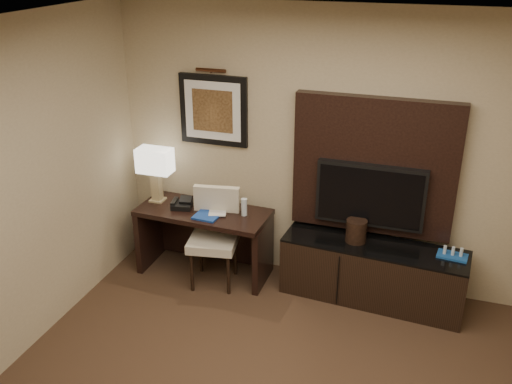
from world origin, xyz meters
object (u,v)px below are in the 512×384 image
at_px(tv, 370,195).
at_px(credenza, 372,272).
at_px(ice_bucket, 356,231).
at_px(desk_chair, 213,241).
at_px(water_bottle, 244,207).
at_px(minibar_tray, 453,252).
at_px(desk, 204,241).
at_px(desk_phone, 182,203).
at_px(table_lamp, 156,177).

bearing_deg(tv, credenza, -55.41).
height_order(tv, ice_bucket, tv).
bearing_deg(credenza, desk_chair, -168.34).
bearing_deg(water_bottle, ice_bucket, 2.48).
xyz_separation_m(water_bottle, minibar_tray, (1.96, 0.03, -0.16)).
bearing_deg(desk_chair, ice_bucket, 0.06).
distance_m(desk_chair, water_bottle, 0.45).
bearing_deg(water_bottle, tv, 7.89).
height_order(ice_bucket, minibar_tray, ice_bucket).
height_order(desk, ice_bucket, ice_bucket).
xyz_separation_m(desk, desk_phone, (-0.22, -0.01, 0.40)).
bearing_deg(desk_chair, table_lamp, 152.91).
relative_size(desk_chair, desk_phone, 4.83).
bearing_deg(ice_bucket, credenza, -7.37).
distance_m(desk_chair, table_lamp, 0.89).
distance_m(tv, table_lamp, 2.15).
bearing_deg(table_lamp, desk_phone, -13.12).
xyz_separation_m(desk, desk_chair, (0.17, -0.16, 0.12)).
height_order(desk, desk_chair, desk_chair).
relative_size(credenza, minibar_tray, 6.48).
bearing_deg(tv, desk_phone, -173.74).
distance_m(desk_phone, ice_bucket, 1.75).
bearing_deg(tv, table_lamp, -176.58).
relative_size(ice_bucket, minibar_tray, 0.83).
height_order(table_lamp, desk_phone, table_lamp).
distance_m(table_lamp, water_bottle, 0.98).
bearing_deg(minibar_tray, ice_bucket, 178.83).
bearing_deg(desk, table_lamp, 175.84).
xyz_separation_m(desk_phone, water_bottle, (0.65, 0.04, 0.04)).
xyz_separation_m(desk, ice_bucket, (1.52, 0.07, 0.34)).
bearing_deg(desk_chair, minibar_tray, -4.18).
relative_size(credenza, water_bottle, 9.73).
relative_size(desk, table_lamp, 2.55).
bearing_deg(water_bottle, desk_phone, -176.71).
bearing_deg(table_lamp, ice_bucket, 0.33).
relative_size(desk, desk_chair, 1.39).
xyz_separation_m(desk, water_bottle, (0.43, 0.03, 0.44)).
xyz_separation_m(table_lamp, ice_bucket, (2.06, 0.01, -0.27)).
bearing_deg(ice_bucket, desk, -177.22).
bearing_deg(desk, desk_phone, -174.77).
bearing_deg(table_lamp, credenza, -0.31).
relative_size(desk, tv, 1.32).
bearing_deg(ice_bucket, desk_chair, -170.25).
xyz_separation_m(water_bottle, ice_bucket, (1.09, 0.05, -0.10)).
bearing_deg(credenza, ice_bucket, 176.55).
height_order(desk, table_lamp, table_lamp).
height_order(tv, desk_phone, tv).
bearing_deg(water_bottle, minibar_tray, 0.86).
relative_size(credenza, desk_chair, 1.78).
distance_m(credenza, tv, 0.75).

